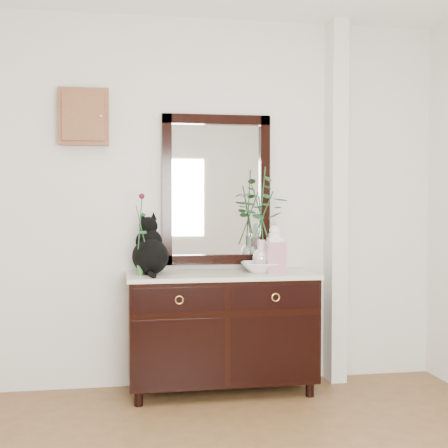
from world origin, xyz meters
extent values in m
cube|color=white|center=(0.00, 1.98, 1.35)|extent=(3.60, 0.04, 2.70)
cube|color=white|center=(1.00, 1.90, 1.35)|extent=(0.12, 0.20, 2.70)
cube|color=black|center=(0.10, 1.73, 0.46)|extent=(1.30, 0.50, 0.82)
cube|color=silver|center=(0.10, 1.73, 0.83)|extent=(1.33, 0.52, 0.03)
cube|color=black|center=(0.10, 1.97, 1.44)|extent=(0.80, 0.06, 1.10)
cube|color=white|center=(0.10, 1.98, 1.44)|extent=(0.66, 0.01, 0.96)
cube|color=brown|center=(-0.85, 1.94, 1.95)|extent=(0.35, 0.10, 0.40)
imported|color=white|center=(0.39, 1.75, 0.89)|extent=(0.32, 0.32, 0.07)
camera|label=1|loc=(-0.62, -2.58, 1.36)|focal=50.00mm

